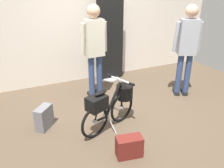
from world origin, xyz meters
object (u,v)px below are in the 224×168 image
folding_bike_foreground (111,104)px  backpack_on_floor (129,147)px  floor_banner_stand (110,45)px  visitor_browsing (187,46)px  visitor_near_wall (95,47)px  handbag_on_floor (44,118)px

folding_bike_foreground → backpack_on_floor: size_ratio=2.81×
floor_banner_stand → backpack_on_floor: (-0.81, -2.43, -0.66)m
folding_bike_foreground → visitor_browsing: visitor_browsing is taller
backpack_on_floor → visitor_near_wall: bearing=83.6°
visitor_browsing → handbag_on_floor: visitor_browsing is taller
folding_bike_foreground → visitor_near_wall: (0.14, 1.05, 0.59)m
folding_bike_foreground → handbag_on_floor: folding_bike_foreground is taller
visitor_browsing → handbag_on_floor: bearing=-179.2°
visitor_browsing → backpack_on_floor: visitor_browsing is taller
visitor_near_wall → visitor_browsing: (1.57, -0.60, -0.01)m
floor_banner_stand → visitor_browsing: size_ratio=1.04×
folding_bike_foreground → handbag_on_floor: (-0.95, 0.40, -0.23)m
folding_bike_foreground → visitor_browsing: size_ratio=0.59×
backpack_on_floor → handbag_on_floor: 1.40m
visitor_browsing → folding_bike_foreground: bearing=-165.5°
folding_bike_foreground → visitor_near_wall: size_ratio=0.59×
handbag_on_floor → visitor_browsing: bearing=0.8°
floor_banner_stand → handbag_on_floor: 2.26m
visitor_near_wall → backpack_on_floor: (-0.19, -1.72, -0.86)m
floor_banner_stand → folding_bike_foreground: floor_banner_stand is taller
floor_banner_stand → visitor_near_wall: size_ratio=1.03×
floor_banner_stand → handbag_on_floor: size_ratio=4.94×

